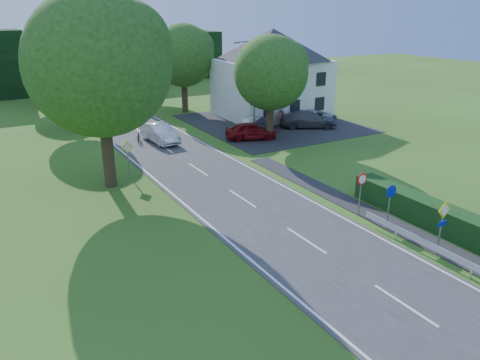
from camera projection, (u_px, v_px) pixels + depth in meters
road at (226, 188)px, 28.80m from camera, size 7.00×80.00×0.04m
parking_pad at (271, 123)px, 45.00m from camera, size 14.00×16.00×0.04m
line_edge_left at (177, 198)px, 27.26m from camera, size 0.12×80.00×0.01m
line_edge_right at (270, 179)px, 30.32m from camera, size 0.12×80.00×0.01m
line_centre at (226, 188)px, 28.79m from camera, size 0.12×80.00×0.01m
tree_main at (102, 93)px, 27.22m from camera, size 9.40×9.40×11.64m
tree_left_far at (68, 82)px, 41.20m from camera, size 7.00×7.00×8.58m
tree_right_far at (184, 69)px, 48.39m from camera, size 7.40×7.40×9.09m
tree_left_back at (51, 70)px, 51.27m from camera, size 6.60×6.60×8.07m
tree_right_back at (148, 69)px, 54.67m from camera, size 6.20×6.20×7.56m
tree_right_mid at (271, 89)px, 37.82m from camera, size 7.00×7.00×8.58m
treeline_right at (124, 58)px, 68.70m from camera, size 30.00×5.00×7.00m
house_white at (272, 72)px, 46.86m from camera, size 10.60×8.40×8.60m
streetlight at (253, 84)px, 39.17m from camera, size 2.03×0.18×8.00m
sign_priority_right at (443, 218)px, 20.45m from camera, size 0.78×0.09×2.59m
sign_roundabout at (390, 198)px, 22.93m from camera, size 0.64×0.08×2.37m
sign_speed_limit at (361, 184)px, 24.52m from camera, size 0.64×0.11×2.37m
sign_priority_left at (128, 152)px, 30.14m from camera, size 0.78×0.09×2.44m
moving_car at (160, 133)px, 38.35m from camera, size 1.93×4.70×1.51m
motorcycle at (139, 136)px, 38.57m from camera, size 1.13×1.79×0.89m
parked_car_red at (251, 131)px, 39.19m from camera, size 4.60×3.10×1.46m
parked_car_silver_a at (255, 123)px, 42.02m from camera, size 4.27×3.22×1.35m
parked_car_grey at (308, 119)px, 43.17m from camera, size 5.61×4.44×1.52m
parked_car_silver_b at (316, 116)px, 44.76m from camera, size 4.97×2.74×1.32m
parasol at (279, 122)px, 41.20m from camera, size 2.12×2.16×1.88m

